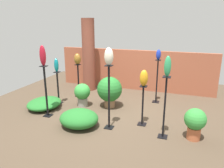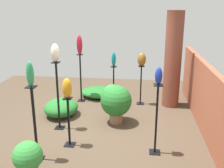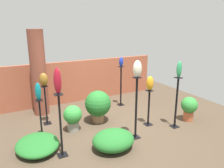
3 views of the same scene
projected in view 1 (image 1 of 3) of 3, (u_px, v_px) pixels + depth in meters
The scene contains 22 objects.
ground_plane at pixel (113, 113), 5.96m from camera, with size 8.00×8.00×0.00m, color #4C3D2D.
brick_wall_back at pixel (134, 70), 7.85m from camera, with size 5.60×0.12×1.43m, color #9E5138.
brick_pillar at pixel (89, 55), 7.66m from camera, with size 0.44×0.44×2.51m, color brown.
pedestal_bronze at pixel (78, 82), 7.15m from camera, with size 0.20×0.20×1.07m.
pedestal_teal at pixel (58, 89), 6.55m from camera, with size 0.20×0.20×0.98m.
pedestal_cobalt at pixel (157, 83), 6.59m from camera, with size 0.20×0.20×1.32m.
pedestal_amber at pixel (143, 107), 5.18m from camera, with size 0.20×0.20×0.97m.
pedestal_ruby at pixel (46, 94), 5.61m from camera, with size 0.20×0.20×1.35m.
pedestal_ivory at pixel (109, 100), 4.95m from camera, with size 0.20×0.20×1.50m.
pedestal_jade at pixel (164, 110), 4.56m from camera, with size 0.20×0.20×1.35m.
art_vase_bronze at pixel (77, 59), 6.93m from camera, with size 0.22×0.22×0.35m, color brown.
art_vase_teal at pixel (56, 65), 6.34m from camera, with size 0.13×0.12×0.40m, color #0F727A.
art_vase_cobalt at pixel (159, 55), 6.35m from camera, with size 0.14×0.13×0.30m, color #192D9E.
art_vase_amber at pixel (144, 78), 4.98m from camera, with size 0.19×0.18×0.38m, color orange.
art_vase_ruby at pixel (43, 56), 5.33m from camera, with size 0.15×0.16×0.51m, color maroon.
art_vase_ivory at pixel (109, 56), 4.67m from camera, with size 0.20×0.18×0.38m, color beige.
art_vase_jade at pixel (168, 66), 4.30m from camera, with size 0.14×0.12×0.42m, color #2D9356.
potted_plant_back_center at pixel (110, 90), 6.23m from camera, with size 0.71×0.71×0.90m.
potted_plant_mid_left at pixel (195, 122), 4.54m from camera, with size 0.45×0.45×0.69m.
potted_plant_front_left at pixel (82, 93), 6.36m from camera, with size 0.47×0.47×0.68m.
foliage_bed_east at pixel (44, 103), 6.27m from camera, with size 0.91×1.05×0.27m, color #236B28.
foliage_bed_west at pixel (79, 118), 5.15m from camera, with size 0.93×0.82×0.41m, color #236B28.
Camera 1 is at (1.81, -5.20, 2.43)m, focal length 35.00 mm.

